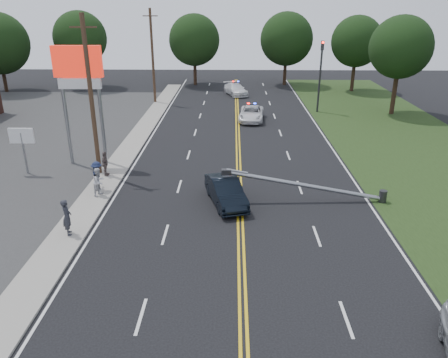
{
  "coord_description": "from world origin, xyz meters",
  "views": [
    {
      "loc": [
        -0.43,
        -14.68,
        10.56
      ],
      "look_at": [
        -0.88,
        7.1,
        1.7
      ],
      "focal_mm": 35.0,
      "sensor_mm": 36.0,
      "label": 1
    }
  ],
  "objects_px": {
    "bystander_a": "(67,217)",
    "bystander_b": "(99,182)",
    "small_sign": "(22,140)",
    "emergency_b": "(236,89)",
    "utility_pole_mid": "(91,97)",
    "pylon_sign": "(79,77)",
    "bystander_d": "(105,164)",
    "bystander_c": "(97,176)",
    "utility_pole_far": "(153,56)",
    "traffic_signal": "(320,70)",
    "emergency_a": "(251,114)",
    "fallen_streetlight": "(314,187)",
    "crashed_sedan": "(226,191)"
  },
  "relations": [
    {
      "from": "small_sign",
      "to": "bystander_a",
      "type": "bearing_deg",
      "value": -55.4
    },
    {
      "from": "small_sign",
      "to": "utility_pole_far",
      "type": "relative_size",
      "value": 0.31
    },
    {
      "from": "fallen_streetlight",
      "to": "emergency_b",
      "type": "bearing_deg",
      "value": 98.01
    },
    {
      "from": "small_sign",
      "to": "bystander_d",
      "type": "height_order",
      "value": "small_sign"
    },
    {
      "from": "bystander_a",
      "to": "bystander_b",
      "type": "relative_size",
      "value": 1.09
    },
    {
      "from": "utility_pole_mid",
      "to": "bystander_b",
      "type": "height_order",
      "value": "utility_pole_mid"
    },
    {
      "from": "emergency_a",
      "to": "bystander_d",
      "type": "xyz_separation_m",
      "value": [
        -9.96,
        -14.83,
        0.26
      ]
    },
    {
      "from": "traffic_signal",
      "to": "crashed_sedan",
      "type": "relative_size",
      "value": 1.61
    },
    {
      "from": "fallen_streetlight",
      "to": "crashed_sedan",
      "type": "xyz_separation_m",
      "value": [
        -4.97,
        -0.34,
        -0.2
      ]
    },
    {
      "from": "fallen_streetlight",
      "to": "utility_pole_mid",
      "type": "xyz_separation_m",
      "value": [
        -13.39,
        4.0,
        4.17
      ]
    },
    {
      "from": "utility_pole_mid",
      "to": "bystander_a",
      "type": "bearing_deg",
      "value": -83.94
    },
    {
      "from": "utility_pole_mid",
      "to": "emergency_b",
      "type": "height_order",
      "value": "utility_pole_mid"
    },
    {
      "from": "crashed_sedan",
      "to": "bystander_b",
      "type": "bearing_deg",
      "value": 158.25
    },
    {
      "from": "utility_pole_mid",
      "to": "utility_pole_far",
      "type": "bearing_deg",
      "value": 90.0
    },
    {
      "from": "traffic_signal",
      "to": "bystander_a",
      "type": "xyz_separation_m",
      "value": [
        -16.63,
        -26.22,
        -3.18
      ]
    },
    {
      "from": "traffic_signal",
      "to": "emergency_a",
      "type": "relative_size",
      "value": 1.47
    },
    {
      "from": "bystander_b",
      "to": "bystander_d",
      "type": "bearing_deg",
      "value": 30.11
    },
    {
      "from": "pylon_sign",
      "to": "utility_pole_far",
      "type": "height_order",
      "value": "utility_pole_far"
    },
    {
      "from": "bystander_b",
      "to": "bystander_c",
      "type": "height_order",
      "value": "bystander_c"
    },
    {
      "from": "emergency_a",
      "to": "bystander_b",
      "type": "height_order",
      "value": "bystander_b"
    },
    {
      "from": "bystander_c",
      "to": "bystander_b",
      "type": "bearing_deg",
      "value": -170.61
    },
    {
      "from": "crashed_sedan",
      "to": "bystander_a",
      "type": "relative_size",
      "value": 2.4
    },
    {
      "from": "bystander_a",
      "to": "emergency_b",
      "type": "bearing_deg",
      "value": -36.18
    },
    {
      "from": "utility_pole_mid",
      "to": "bystander_b",
      "type": "relative_size",
      "value": 6.0
    },
    {
      "from": "emergency_b",
      "to": "bystander_c",
      "type": "distance_m",
      "value": 30.6
    },
    {
      "from": "bystander_b",
      "to": "bystander_c",
      "type": "relative_size",
      "value": 0.95
    },
    {
      "from": "pylon_sign",
      "to": "bystander_a",
      "type": "bearing_deg",
      "value": -78.0
    },
    {
      "from": "bystander_b",
      "to": "emergency_b",
      "type": "bearing_deg",
      "value": 6.24
    },
    {
      "from": "small_sign",
      "to": "bystander_a",
      "type": "distance_m",
      "value": 10.08
    },
    {
      "from": "small_sign",
      "to": "utility_pole_far",
      "type": "distance_m",
      "value": 22.68
    },
    {
      "from": "pylon_sign",
      "to": "fallen_streetlight",
      "type": "distance_m",
      "value": 16.66
    },
    {
      "from": "pylon_sign",
      "to": "bystander_a",
      "type": "relative_size",
      "value": 4.4
    },
    {
      "from": "small_sign",
      "to": "emergency_b",
      "type": "relative_size",
      "value": 0.66
    },
    {
      "from": "utility_pole_mid",
      "to": "emergency_a",
      "type": "height_order",
      "value": "utility_pole_mid"
    },
    {
      "from": "pylon_sign",
      "to": "bystander_d",
      "type": "xyz_separation_m",
      "value": [
        1.88,
        -2.53,
        -5.07
      ]
    },
    {
      "from": "emergency_a",
      "to": "emergency_b",
      "type": "relative_size",
      "value": 1.02
    },
    {
      "from": "bystander_b",
      "to": "utility_pole_far",
      "type": "bearing_deg",
      "value": 23.46
    },
    {
      "from": "utility_pole_far",
      "to": "pylon_sign",
      "type": "bearing_deg",
      "value": -93.72
    },
    {
      "from": "pylon_sign",
      "to": "small_sign",
      "type": "height_order",
      "value": "pylon_sign"
    },
    {
      "from": "traffic_signal",
      "to": "utility_pole_mid",
      "type": "bearing_deg",
      "value": -134.2
    },
    {
      "from": "emergency_a",
      "to": "bystander_c",
      "type": "distance_m",
      "value": 19.72
    },
    {
      "from": "small_sign",
      "to": "crashed_sedan",
      "type": "height_order",
      "value": "small_sign"
    },
    {
      "from": "pylon_sign",
      "to": "emergency_b",
      "type": "relative_size",
      "value": 1.7
    },
    {
      "from": "emergency_a",
      "to": "utility_pole_far",
      "type": "bearing_deg",
      "value": 149.21
    },
    {
      "from": "traffic_signal",
      "to": "emergency_a",
      "type": "xyz_separation_m",
      "value": [
        -6.96,
        -3.69,
        -3.54
      ]
    },
    {
      "from": "utility_pole_mid",
      "to": "pylon_sign",
      "type": "bearing_deg",
      "value": 123.02
    },
    {
      "from": "traffic_signal",
      "to": "utility_pole_far",
      "type": "xyz_separation_m",
      "value": [
        -17.5,
        4.0,
        0.88
      ]
    },
    {
      "from": "bystander_b",
      "to": "bystander_a",
      "type": "bearing_deg",
      "value": -161.38
    },
    {
      "from": "bystander_c",
      "to": "bystander_d",
      "type": "relative_size",
      "value": 1.09
    },
    {
      "from": "bystander_c",
      "to": "traffic_signal",
      "type": "bearing_deg",
      "value": -51.25
    }
  ]
}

